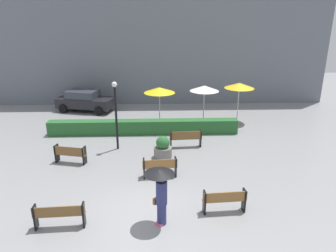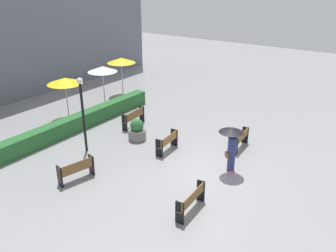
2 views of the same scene
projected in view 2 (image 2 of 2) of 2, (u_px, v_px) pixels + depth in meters
ground_plane at (215, 172)px, 15.31m from camera, size 60.00×60.00×0.00m
bench_near_left at (192, 199)px, 12.53m from camera, size 1.72×0.42×0.87m
bench_back_row at (134, 117)px, 19.78m from camera, size 1.78×0.44×0.94m
bench_mid_center at (168, 141)px, 16.93m from camera, size 1.55×0.48×0.88m
bench_near_right at (241, 139)px, 17.19m from camera, size 1.60×0.42×0.87m
bench_far_left at (76, 169)px, 14.50m from camera, size 1.60×0.70×0.89m
pedestrian_with_umbrella at (231, 143)px, 14.83m from camera, size 1.04×1.04×2.04m
planter_pot at (137, 131)px, 18.16m from camera, size 0.92×0.92×1.15m
lamp_post at (82, 107)px, 16.28m from camera, size 0.28×0.28×3.68m
patio_umbrella_yellow at (65, 81)px, 20.14m from camera, size 2.02×2.02×2.50m
patio_umbrella_white at (102, 69)px, 22.16m from camera, size 1.87×1.87×2.63m
patio_umbrella_yellow_far at (121, 60)px, 24.24m from camera, size 1.96×1.96×2.67m
hedge_strip at (75, 124)px, 19.21m from camera, size 11.45×0.70×0.85m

